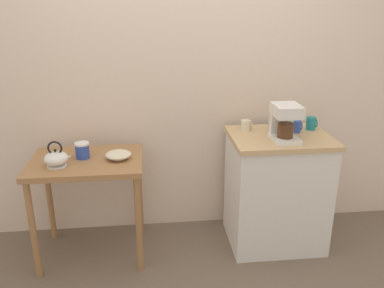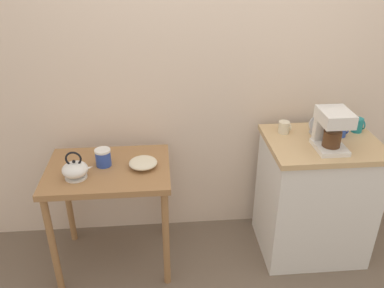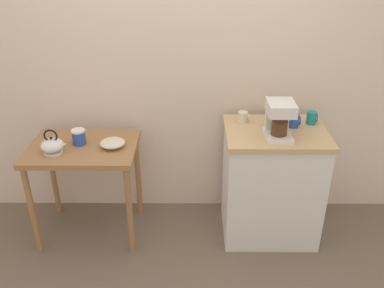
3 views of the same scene
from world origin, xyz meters
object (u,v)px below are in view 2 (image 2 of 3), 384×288
Objects in this scene: mug_blue at (340,129)px; table_clock at (317,126)px; bowl_stoneware at (143,163)px; mug_small_cream at (284,127)px; canister_enamel at (103,157)px; mug_dark_teal at (358,125)px; coffee_maker at (331,127)px; teakettle at (75,170)px.

mug_blue is 0.15m from table_clock.
bowl_stoneware is 0.97m from mug_small_cream.
canister_enamel is 1.21m from mug_small_cream.
mug_dark_teal reaches higher than bowl_stoneware.
mug_blue is at bearing 48.48° from coffee_maker.
coffee_maker reaches higher than table_clock.
table_clock is at bearing 8.18° from teakettle.
canister_enamel is (0.15, 0.14, 0.00)m from teakettle.
mug_small_cream is at bearing 169.70° from table_clock.
mug_dark_teal is at bearing 5.93° from bowl_stoneware.
mug_small_cream is 0.84× the size of mug_dark_teal.
table_clock reaches higher than teakettle.
teakettle reaches higher than canister_enamel.
mug_blue is at bearing 1.93° from canister_enamel.
teakettle is 1.72m from mug_blue.
mug_small_cream is 0.64× the size of table_clock.
mug_small_cream is 0.50m from mug_dark_teal.
canister_enamel is 1.17× the size of mug_dark_teal.
coffee_maker is (1.16, -0.06, 0.23)m from bowl_stoneware.
table_clock is (1.16, 0.14, 0.14)m from bowl_stoneware.
coffee_maker reaches higher than teakettle.
bowl_stoneware is 1.41× the size of table_clock.
mug_small_cream is at bearing 6.08° from canister_enamel.
mug_small_cream is (1.20, 0.13, 0.10)m from canister_enamel.
mug_small_cream is at bearing 177.14° from mug_dark_teal.
teakettle is 1.38m from mug_small_cream.
teakettle is 2.03× the size of mug_blue.
mug_dark_teal is at bearing 7.33° from teakettle.
mug_small_cream reaches higher than teakettle.
bowl_stoneware is 1.91× the size of mug_blue.
table_clock reaches higher than bowl_stoneware.
mug_dark_teal is at bearing 36.39° from coffee_maker.
canister_enamel is 1.42m from table_clock.
bowl_stoneware is 1.18m from table_clock.
bowl_stoneware is at bearing -174.07° from mug_dark_teal.
table_clock reaches higher than canister_enamel.
coffee_maker is 3.20× the size of mug_small_cream.
table_clock reaches higher than mug_small_cream.
mug_dark_teal is (1.70, 0.10, 0.11)m from canister_enamel.
mug_small_cream is (1.35, 0.26, 0.10)m from teakettle.
mug_small_cream is at bearing 10.48° from bowl_stoneware.
canister_enamel is 1.21× the size of mug_blue.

